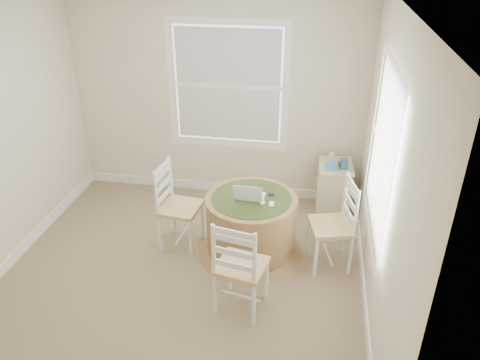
# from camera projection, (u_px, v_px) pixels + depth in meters

# --- Properties ---
(room) EXTENTS (3.64, 3.64, 2.64)m
(room) POSITION_uv_depth(u_px,v_px,m) (196.00, 154.00, 4.21)
(room) COLOR #897C57
(room) RESTS_ON ground
(round_table) EXTENTS (1.13, 1.13, 0.68)m
(round_table) POSITION_uv_depth(u_px,v_px,m) (251.00, 223.00, 4.90)
(round_table) COLOR #9D7A46
(round_table) RESTS_ON ground
(chair_left) EXTENTS (0.44, 0.46, 0.95)m
(chair_left) POSITION_uv_depth(u_px,v_px,m) (180.00, 207.00, 4.98)
(chair_left) COLOR white
(chair_left) RESTS_ON ground
(chair_near) EXTENTS (0.49, 0.48, 0.95)m
(chair_near) POSITION_uv_depth(u_px,v_px,m) (241.00, 265.00, 4.12)
(chair_near) COLOR white
(chair_near) RESTS_ON ground
(chair_right) EXTENTS (0.49, 0.51, 0.95)m
(chair_right) POSITION_uv_depth(u_px,v_px,m) (331.00, 226.00, 4.67)
(chair_right) COLOR white
(chair_right) RESTS_ON ground
(laptop) EXTENTS (0.31, 0.27, 0.21)m
(laptop) POSITION_uv_depth(u_px,v_px,m) (249.00, 196.00, 4.74)
(laptop) COLOR white
(laptop) RESTS_ON round_table
(mouse) EXTENTS (0.06, 0.09, 0.03)m
(mouse) POSITION_uv_depth(u_px,v_px,m) (262.00, 202.00, 4.67)
(mouse) COLOR white
(mouse) RESTS_ON round_table
(phone) EXTENTS (0.05, 0.09, 0.02)m
(phone) POSITION_uv_depth(u_px,v_px,m) (272.00, 204.00, 4.64)
(phone) COLOR #B7BABF
(phone) RESTS_ON round_table
(keys) EXTENTS (0.06, 0.06, 0.02)m
(keys) POSITION_uv_depth(u_px,v_px,m) (271.00, 195.00, 4.80)
(keys) COLOR black
(keys) RESTS_ON round_table
(corner_chest) EXTENTS (0.41, 0.54, 0.68)m
(corner_chest) POSITION_uv_depth(u_px,v_px,m) (333.00, 191.00, 5.57)
(corner_chest) COLOR beige
(corner_chest) RESTS_ON ground
(tissue_box) EXTENTS (0.13, 0.13, 0.10)m
(tissue_box) POSITION_uv_depth(u_px,v_px,m) (332.00, 165.00, 5.31)
(tissue_box) COLOR #5283BD
(tissue_box) RESTS_ON corner_chest
(box_yellow) EXTENTS (0.16, 0.11, 0.06)m
(box_yellow) POSITION_uv_depth(u_px,v_px,m) (338.00, 162.00, 5.42)
(box_yellow) COLOR gold
(box_yellow) RESTS_ON corner_chest
(box_blue) EXTENTS (0.08, 0.08, 0.12)m
(box_blue) POSITION_uv_depth(u_px,v_px,m) (343.00, 163.00, 5.32)
(box_blue) COLOR #2E5E8C
(box_blue) RESTS_ON corner_chest
(cup_cream) EXTENTS (0.07, 0.07, 0.09)m
(cup_cream) POSITION_uv_depth(u_px,v_px,m) (333.00, 158.00, 5.49)
(cup_cream) COLOR beige
(cup_cream) RESTS_ON corner_chest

